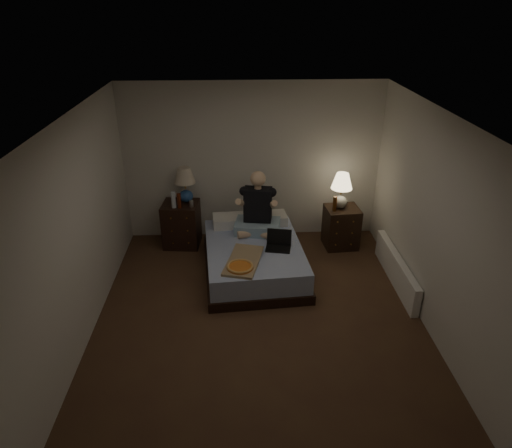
{
  "coord_description": "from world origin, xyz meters",
  "views": [
    {
      "loc": [
        -0.24,
        -4.54,
        3.59
      ],
      "look_at": [
        0.0,
        0.9,
        0.85
      ],
      "focal_mm": 32.0,
      "sensor_mm": 36.0,
      "label": 1
    }
  ],
  "objects_px": {
    "bed": "(254,258)",
    "soda_can": "(191,204)",
    "pizza_box": "(240,267)",
    "water_bottle": "(173,200)",
    "nightstand_left": "(182,224)",
    "beer_bottle_right": "(335,204)",
    "nightstand_right": "(341,227)",
    "beer_bottle_left": "(179,201)",
    "lamp_left": "(185,185)",
    "radiator": "(396,270)",
    "laptop": "(278,241)",
    "person": "(258,203)",
    "lamp_right": "(341,191)"
  },
  "relations": [
    {
      "from": "lamp_right",
      "to": "water_bottle",
      "type": "xyz_separation_m",
      "value": [
        -2.54,
        -0.01,
        -0.1
      ]
    },
    {
      "from": "soda_can",
      "to": "radiator",
      "type": "distance_m",
      "value": 3.13
    },
    {
      "from": "pizza_box",
      "to": "nightstand_left",
      "type": "bearing_deg",
      "value": 135.59
    },
    {
      "from": "bed",
      "to": "soda_can",
      "type": "height_order",
      "value": "soda_can"
    },
    {
      "from": "bed",
      "to": "beer_bottle_left",
      "type": "height_order",
      "value": "beer_bottle_left"
    },
    {
      "from": "beer_bottle_left",
      "to": "laptop",
      "type": "relative_size",
      "value": 0.68
    },
    {
      "from": "nightstand_left",
      "to": "water_bottle",
      "type": "xyz_separation_m",
      "value": [
        -0.07,
        -0.14,
        0.48
      ]
    },
    {
      "from": "water_bottle",
      "to": "laptop",
      "type": "relative_size",
      "value": 0.74
    },
    {
      "from": "water_bottle",
      "to": "beer_bottle_left",
      "type": "relative_size",
      "value": 1.09
    },
    {
      "from": "radiator",
      "to": "person",
      "type": "bearing_deg",
      "value": 157.81
    },
    {
      "from": "nightstand_left",
      "to": "beer_bottle_left",
      "type": "height_order",
      "value": "beer_bottle_left"
    },
    {
      "from": "lamp_left",
      "to": "lamp_right",
      "type": "bearing_deg",
      "value": -4.99
    },
    {
      "from": "water_bottle",
      "to": "nightstand_left",
      "type": "bearing_deg",
      "value": 62.0
    },
    {
      "from": "laptop",
      "to": "nightstand_left",
      "type": "bearing_deg",
      "value": 155.93
    },
    {
      "from": "bed",
      "to": "pizza_box",
      "type": "bearing_deg",
      "value": -112.17
    },
    {
      "from": "nightstand_right",
      "to": "laptop",
      "type": "relative_size",
      "value": 1.93
    },
    {
      "from": "beer_bottle_left",
      "to": "radiator",
      "type": "relative_size",
      "value": 0.14
    },
    {
      "from": "person",
      "to": "laptop",
      "type": "height_order",
      "value": "person"
    },
    {
      "from": "person",
      "to": "pizza_box",
      "type": "distance_m",
      "value": 1.17
    },
    {
      "from": "bed",
      "to": "radiator",
      "type": "xyz_separation_m",
      "value": [
        1.95,
        -0.36,
        -0.02
      ]
    },
    {
      "from": "nightstand_right",
      "to": "beer_bottle_right",
      "type": "xyz_separation_m",
      "value": [
        -0.15,
        -0.08,
        0.44
      ]
    },
    {
      "from": "beer_bottle_right",
      "to": "radiator",
      "type": "relative_size",
      "value": 0.14
    },
    {
      "from": "nightstand_left",
      "to": "soda_can",
      "type": "xyz_separation_m",
      "value": [
        0.19,
        -0.12,
        0.4
      ]
    },
    {
      "from": "bed",
      "to": "soda_can",
      "type": "distance_m",
      "value": 1.31
    },
    {
      "from": "soda_can",
      "to": "pizza_box",
      "type": "distance_m",
      "value": 1.6
    },
    {
      "from": "beer_bottle_right",
      "to": "person",
      "type": "bearing_deg",
      "value": -169.45
    },
    {
      "from": "bed",
      "to": "radiator",
      "type": "bearing_deg",
      "value": -15.24
    },
    {
      "from": "soda_can",
      "to": "beer_bottle_right",
      "type": "height_order",
      "value": "beer_bottle_right"
    },
    {
      "from": "nightstand_right",
      "to": "beer_bottle_left",
      "type": "bearing_deg",
      "value": 174.94
    },
    {
      "from": "lamp_left",
      "to": "person",
      "type": "distance_m",
      "value": 1.21
    },
    {
      "from": "bed",
      "to": "beer_bottle_right",
      "type": "distance_m",
      "value": 1.51
    },
    {
      "from": "nightstand_left",
      "to": "lamp_right",
      "type": "relative_size",
      "value": 1.27
    },
    {
      "from": "water_bottle",
      "to": "person",
      "type": "height_order",
      "value": "person"
    },
    {
      "from": "beer_bottle_left",
      "to": "lamp_left",
      "type": "bearing_deg",
      "value": 70.25
    },
    {
      "from": "pizza_box",
      "to": "beer_bottle_left",
      "type": "bearing_deg",
      "value": 137.89
    },
    {
      "from": "water_bottle",
      "to": "laptop",
      "type": "distance_m",
      "value": 1.76
    },
    {
      "from": "soda_can",
      "to": "bed",
      "type": "bearing_deg",
      "value": -39.32
    },
    {
      "from": "water_bottle",
      "to": "soda_can",
      "type": "bearing_deg",
      "value": 4.19
    },
    {
      "from": "radiator",
      "to": "lamp_left",
      "type": "bearing_deg",
      "value": 156.27
    },
    {
      "from": "person",
      "to": "radiator",
      "type": "distance_m",
      "value": 2.15
    },
    {
      "from": "nightstand_left",
      "to": "laptop",
      "type": "bearing_deg",
      "value": -29.06
    },
    {
      "from": "radiator",
      "to": "water_bottle",
      "type": "bearing_deg",
      "value": 160.8
    },
    {
      "from": "bed",
      "to": "pizza_box",
      "type": "relative_size",
      "value": 2.32
    },
    {
      "from": "lamp_left",
      "to": "person",
      "type": "height_order",
      "value": "person"
    },
    {
      "from": "beer_bottle_left",
      "to": "laptop",
      "type": "xyz_separation_m",
      "value": [
        1.43,
        -0.85,
        -0.26
      ]
    },
    {
      "from": "radiator",
      "to": "pizza_box",
      "type": "bearing_deg",
      "value": -172.43
    },
    {
      "from": "bed",
      "to": "laptop",
      "type": "bearing_deg",
      "value": -25.42
    },
    {
      "from": "lamp_left",
      "to": "beer_bottle_right",
      "type": "height_order",
      "value": "lamp_left"
    },
    {
      "from": "lamp_right",
      "to": "beer_bottle_left",
      "type": "distance_m",
      "value": 2.46
    },
    {
      "from": "nightstand_left",
      "to": "beer_bottle_right",
      "type": "relative_size",
      "value": 3.09
    }
  ]
}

